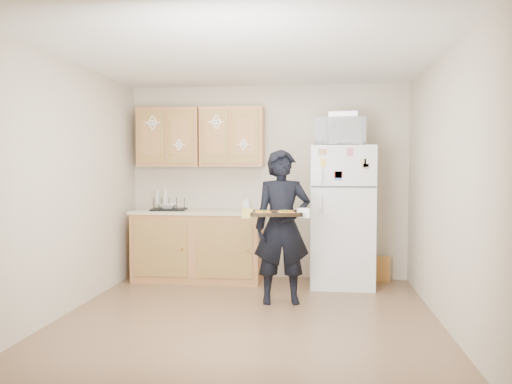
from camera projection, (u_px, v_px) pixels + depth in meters
The scene contains 23 objects.
floor at pixel (249, 317), 4.81m from camera, with size 3.60×3.60×0.00m, color brown.
ceiling at pixel (248, 55), 4.68m from camera, with size 3.60×3.60×0.00m, color white.
wall_back at pixel (267, 182), 6.53m from camera, with size 3.60×0.04×2.50m, color beige.
wall_front at pixel (207, 201), 2.96m from camera, with size 3.60×0.04×2.50m, color beige.
wall_left at pixel (70, 187), 4.96m from camera, with size 0.04×3.60×2.50m, color beige.
wall_right at pixel (445, 189), 4.53m from camera, with size 0.04×3.60×2.50m, color beige.
refrigerator at pixel (342, 216), 6.07m from camera, with size 0.75×0.70×1.70m, color white.
base_cabinet at pixel (198, 247), 6.36m from camera, with size 1.60×0.60×0.86m, color olive.
countertop at pixel (198, 212), 6.33m from camera, with size 1.64×0.64×0.04m, color beige.
upper_cab_left at pixel (170, 138), 6.47m from camera, with size 0.80×0.33×0.75m, color olive.
upper_cab_right at pixel (232, 137), 6.37m from camera, with size 0.80×0.33×0.75m, color olive.
cereal_box at pixel (382, 269), 6.28m from camera, with size 0.20×0.07×0.32m, color #E0A84F.
person at pixel (282, 227), 5.27m from camera, with size 0.59×0.39×1.63m, color black.
baking_tray at pixel (275, 214), 4.98m from camera, with size 0.50×0.37×0.04m, color black.
pizza_front_left at pixel (264, 213), 4.89m from camera, with size 0.17×0.17×0.02m, color #FFA220.
pizza_front_right at pixel (288, 213), 4.90m from camera, with size 0.17×0.17×0.02m, color #FFA220.
pizza_back_left at pixel (263, 212), 5.06m from camera, with size 0.17×0.17×0.02m, color #FFA220.
pizza_back_right at pixel (286, 211), 5.07m from camera, with size 0.17×0.17×0.02m, color #FFA220.
microwave at pixel (340, 132), 5.97m from camera, with size 0.60×0.41×0.33m, color white.
foil_pan at pixel (344, 115), 5.98m from camera, with size 0.34×0.24×0.07m, color silver.
dish_rack at pixel (169, 203), 6.30m from camera, with size 0.43×0.32×0.17m, color black.
bowl at pixel (168, 206), 6.31m from camera, with size 0.24×0.24×0.06m, color white.
soap_bottle at pixel (246, 203), 6.16m from camera, with size 0.09×0.09×0.20m, color white.
Camera 1 is at (0.65, -4.70, 1.45)m, focal length 35.00 mm.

